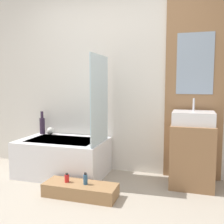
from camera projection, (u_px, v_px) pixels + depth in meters
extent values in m
cube|color=silver|center=(116.00, 79.00, 3.65)|extent=(4.20, 0.06, 2.60)
cube|color=#8E6642|center=(195.00, 78.00, 3.30)|extent=(0.72, 0.03, 2.60)
cube|color=#8C9EB2|center=(195.00, 64.00, 3.26)|extent=(0.44, 0.01, 0.76)
cube|color=white|center=(63.00, 157.00, 3.54)|extent=(1.15, 0.75, 0.48)
cube|color=silver|center=(63.00, 140.00, 3.51)|extent=(0.90, 0.53, 0.01)
cube|color=silver|center=(100.00, 100.00, 3.25)|extent=(0.01, 0.62, 1.10)
cube|color=#997047|center=(80.00, 190.00, 2.87)|extent=(0.81, 0.29, 0.14)
cube|color=#8E6642|center=(192.00, 155.00, 3.14)|extent=(0.50, 0.50, 0.75)
cube|color=white|center=(193.00, 118.00, 3.09)|extent=(0.48, 0.39, 0.15)
cylinder|color=silver|center=(194.00, 104.00, 3.18)|extent=(0.02, 0.02, 0.15)
cylinder|color=#2D1E33|center=(42.00, 126.00, 3.91)|extent=(0.08, 0.08, 0.24)
cylinder|color=#2D1E33|center=(42.00, 115.00, 3.90)|extent=(0.04, 0.04, 0.10)
sphere|color=silver|center=(50.00, 131.00, 3.87)|extent=(0.11, 0.11, 0.11)
cylinder|color=red|center=(67.00, 178.00, 2.90)|extent=(0.05, 0.05, 0.08)
cylinder|color=black|center=(67.00, 174.00, 2.89)|extent=(0.03, 0.03, 0.02)
cylinder|color=#2D567A|center=(85.00, 180.00, 2.83)|extent=(0.05, 0.05, 0.11)
cylinder|color=black|center=(85.00, 174.00, 2.83)|extent=(0.03, 0.03, 0.02)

